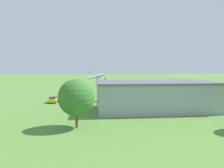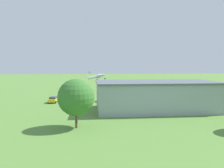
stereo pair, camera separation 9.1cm
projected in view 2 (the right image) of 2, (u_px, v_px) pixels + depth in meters
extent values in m
plane|color=#568438|center=(119.00, 91.00, 90.97)|extent=(400.00, 400.00, 0.00)
cube|color=#99A3AD|center=(156.00, 96.00, 50.98)|extent=(25.83, 13.68, 6.04)
cube|color=slate|center=(156.00, 82.00, 50.73)|extent=(26.44, 14.28, 0.35)
cube|color=#384251|center=(148.00, 95.00, 57.81)|extent=(9.02, 0.20, 4.95)
cylinder|color=silver|center=(96.00, 77.00, 91.16)|extent=(6.82, 1.62, 2.36)
cone|color=black|center=(105.00, 79.00, 91.91)|extent=(0.89, 0.77, 0.83)
cube|color=silver|center=(98.00, 77.00, 91.33)|extent=(2.29, 7.95, 0.44)
cube|color=silver|center=(100.00, 75.00, 91.36)|extent=(2.29, 7.95, 0.44)
cube|color=silver|center=(89.00, 73.00, 90.50)|extent=(1.35, 0.22, 1.50)
cube|color=silver|center=(89.00, 75.00, 90.54)|extent=(1.13, 2.67, 0.26)
cylinder|color=black|center=(98.00, 80.00, 90.41)|extent=(0.65, 0.20, 0.64)
cylinder|color=black|center=(97.00, 80.00, 92.27)|extent=(0.65, 0.20, 0.64)
cylinder|color=#332D28|center=(100.00, 76.00, 88.89)|extent=(0.34, 0.11, 1.25)
cylinder|color=#332D28|center=(98.00, 76.00, 93.80)|extent=(0.34, 0.11, 1.25)
cube|color=#1E6B38|center=(182.00, 98.00, 65.25)|extent=(1.71, 4.04, 0.67)
cube|color=#2D3842|center=(182.00, 96.00, 65.20)|extent=(1.49, 2.27, 0.63)
cylinder|color=black|center=(187.00, 100.00, 64.01)|extent=(0.23, 0.64, 0.64)
cylinder|color=black|center=(181.00, 100.00, 63.83)|extent=(0.23, 0.64, 0.64)
cylinder|color=black|center=(183.00, 99.00, 66.73)|extent=(0.23, 0.64, 0.64)
cylinder|color=black|center=(178.00, 99.00, 66.54)|extent=(0.23, 0.64, 0.64)
cube|color=black|center=(103.00, 99.00, 62.93)|extent=(2.00, 4.30, 0.78)
cube|color=#2D3842|center=(103.00, 97.00, 62.88)|extent=(1.69, 2.43, 0.64)
cylinder|color=black|center=(107.00, 101.00, 61.68)|extent=(0.25, 0.65, 0.64)
cylinder|color=black|center=(100.00, 101.00, 61.42)|extent=(0.25, 0.65, 0.64)
cylinder|color=black|center=(105.00, 100.00, 64.51)|extent=(0.25, 0.65, 0.64)
cylinder|color=black|center=(99.00, 100.00, 64.24)|extent=(0.25, 0.65, 0.64)
cube|color=#23389E|center=(76.00, 101.00, 59.50)|extent=(2.12, 4.14, 0.74)
cube|color=#2D3842|center=(76.00, 99.00, 59.45)|extent=(1.73, 2.38, 0.55)
cylinder|color=black|center=(79.00, 103.00, 58.17)|extent=(0.29, 0.66, 0.64)
cylinder|color=black|center=(72.00, 103.00, 58.19)|extent=(0.29, 0.66, 0.64)
cylinder|color=black|center=(80.00, 102.00, 60.87)|extent=(0.29, 0.66, 0.64)
cylinder|color=black|center=(74.00, 102.00, 60.89)|extent=(0.29, 0.66, 0.64)
cube|color=gold|center=(53.00, 100.00, 61.37)|extent=(2.15, 4.42, 0.76)
cube|color=#2D3842|center=(53.00, 98.00, 61.33)|extent=(1.79, 2.52, 0.51)
cylinder|color=black|center=(55.00, 102.00, 59.97)|extent=(0.27, 0.65, 0.64)
cylinder|color=black|center=(48.00, 102.00, 59.93)|extent=(0.27, 0.65, 0.64)
cylinder|color=black|center=(58.00, 101.00, 62.88)|extent=(0.27, 0.65, 0.64)
cylinder|color=black|center=(51.00, 101.00, 62.84)|extent=(0.27, 0.65, 0.64)
cylinder|color=#33723F|center=(194.00, 100.00, 63.49)|extent=(0.44, 0.44, 0.89)
cylinder|color=#72338C|center=(194.00, 97.00, 63.43)|extent=(0.53, 0.53, 0.63)
sphere|color=#9E704C|center=(194.00, 95.00, 63.40)|extent=(0.24, 0.24, 0.24)
cylinder|color=#72338C|center=(157.00, 98.00, 66.17)|extent=(0.44, 0.44, 0.88)
cylinder|color=#B23333|center=(157.00, 96.00, 66.11)|extent=(0.52, 0.52, 0.62)
sphere|color=#9E704C|center=(157.00, 94.00, 66.08)|extent=(0.24, 0.24, 0.24)
cylinder|color=brown|center=(76.00, 118.00, 36.19)|extent=(0.38, 0.38, 3.13)
sphere|color=#38722D|center=(76.00, 97.00, 35.93)|extent=(5.79, 5.79, 5.79)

